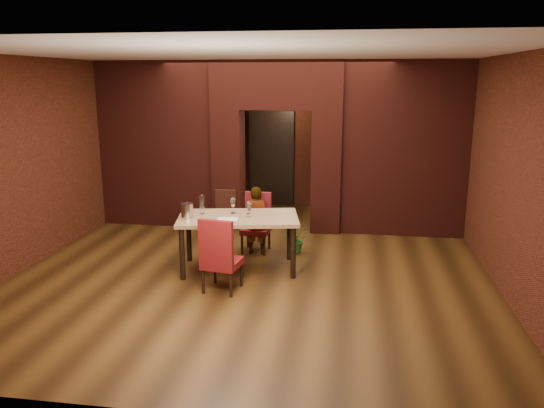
{
  "coord_description": "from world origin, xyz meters",
  "views": [
    {
      "loc": [
        1.43,
        -7.92,
        2.87
      ],
      "look_at": [
        0.21,
        0.0,
        0.96
      ],
      "focal_mm": 35.0,
      "sensor_mm": 36.0,
      "label": 1
    }
  ],
  "objects_px": {
    "chair_near": "(222,254)",
    "wine_glass_c": "(249,210)",
    "chair_far": "(256,223)",
    "person_seated": "(256,220)",
    "potted_plant": "(296,239)",
    "wine_bucket": "(187,211)",
    "dining_table": "(239,243)",
    "wine_glass_b": "(248,208)",
    "water_bottle": "(202,204)",
    "wine_glass_a": "(233,206)"
  },
  "relations": [
    {
      "from": "chair_near",
      "to": "water_bottle",
      "type": "distance_m",
      "value": 1.17
    },
    {
      "from": "person_seated",
      "to": "wine_glass_b",
      "type": "distance_m",
      "value": 0.72
    },
    {
      "from": "wine_glass_c",
      "to": "potted_plant",
      "type": "bearing_deg",
      "value": 56.71
    },
    {
      "from": "potted_plant",
      "to": "wine_glass_b",
      "type": "bearing_deg",
      "value": -131.54
    },
    {
      "from": "dining_table",
      "to": "wine_glass_c",
      "type": "distance_m",
      "value": 0.55
    },
    {
      "from": "wine_bucket",
      "to": "water_bottle",
      "type": "relative_size",
      "value": 0.74
    },
    {
      "from": "water_bottle",
      "to": "wine_glass_c",
      "type": "bearing_deg",
      "value": -7.15
    },
    {
      "from": "person_seated",
      "to": "potted_plant",
      "type": "bearing_deg",
      "value": -164.39
    },
    {
      "from": "dining_table",
      "to": "wine_bucket",
      "type": "bearing_deg",
      "value": -174.16
    },
    {
      "from": "dining_table",
      "to": "wine_glass_c",
      "type": "relative_size",
      "value": 8.53
    },
    {
      "from": "wine_glass_c",
      "to": "water_bottle",
      "type": "height_order",
      "value": "water_bottle"
    },
    {
      "from": "chair_near",
      "to": "water_bottle",
      "type": "height_order",
      "value": "water_bottle"
    },
    {
      "from": "dining_table",
      "to": "chair_far",
      "type": "distance_m",
      "value": 0.89
    },
    {
      "from": "dining_table",
      "to": "chair_near",
      "type": "xyz_separation_m",
      "value": [
        -0.04,
        -0.85,
        0.11
      ]
    },
    {
      "from": "person_seated",
      "to": "wine_glass_a",
      "type": "relative_size",
      "value": 4.94
    },
    {
      "from": "wine_bucket",
      "to": "dining_table",
      "type": "bearing_deg",
      "value": 16.56
    },
    {
      "from": "dining_table",
      "to": "water_bottle",
      "type": "relative_size",
      "value": 5.95
    },
    {
      "from": "dining_table",
      "to": "chair_near",
      "type": "height_order",
      "value": "chair_near"
    },
    {
      "from": "chair_far",
      "to": "wine_glass_c",
      "type": "distance_m",
      "value": 1.01
    },
    {
      "from": "chair_far",
      "to": "wine_glass_a",
      "type": "xyz_separation_m",
      "value": [
        -0.22,
        -0.71,
        0.46
      ]
    },
    {
      "from": "person_seated",
      "to": "water_bottle",
      "type": "height_order",
      "value": "person_seated"
    },
    {
      "from": "chair_far",
      "to": "wine_glass_c",
      "type": "bearing_deg",
      "value": -81.67
    },
    {
      "from": "person_seated",
      "to": "wine_glass_b",
      "type": "xyz_separation_m",
      "value": [
        -0.01,
        -0.62,
        0.36
      ]
    },
    {
      "from": "chair_near",
      "to": "wine_bucket",
      "type": "xyz_separation_m",
      "value": [
        -0.68,
        0.64,
        0.42
      ]
    },
    {
      "from": "wine_glass_b",
      "to": "chair_far",
      "type": "bearing_deg",
      "value": 91.65
    },
    {
      "from": "chair_far",
      "to": "wine_glass_a",
      "type": "bearing_deg",
      "value": -103.44
    },
    {
      "from": "chair_near",
      "to": "wine_glass_a",
      "type": "distance_m",
      "value": 1.11
    },
    {
      "from": "wine_glass_b",
      "to": "wine_bucket",
      "type": "bearing_deg",
      "value": -155.98
    },
    {
      "from": "chair_near",
      "to": "chair_far",
      "type": "bearing_deg",
      "value": -86.27
    },
    {
      "from": "water_bottle",
      "to": "wine_bucket",
      "type": "bearing_deg",
      "value": -116.32
    },
    {
      "from": "chair_far",
      "to": "chair_near",
      "type": "height_order",
      "value": "chair_near"
    },
    {
      "from": "wine_glass_c",
      "to": "water_bottle",
      "type": "relative_size",
      "value": 0.7
    },
    {
      "from": "chair_near",
      "to": "wine_glass_c",
      "type": "xyz_separation_m",
      "value": [
        0.22,
        0.83,
        0.42
      ]
    },
    {
      "from": "wine_glass_a",
      "to": "person_seated",
      "type": "bearing_deg",
      "value": 67.98
    },
    {
      "from": "wine_glass_b",
      "to": "water_bottle",
      "type": "height_order",
      "value": "water_bottle"
    },
    {
      "from": "person_seated",
      "to": "wine_glass_c",
      "type": "relative_size",
      "value": 5.47
    },
    {
      "from": "wine_glass_b",
      "to": "water_bottle",
      "type": "relative_size",
      "value": 0.63
    },
    {
      "from": "person_seated",
      "to": "potted_plant",
      "type": "distance_m",
      "value": 0.75
    },
    {
      "from": "person_seated",
      "to": "wine_glass_a",
      "type": "xyz_separation_m",
      "value": [
        -0.25,
        -0.61,
        0.38
      ]
    },
    {
      "from": "wine_glass_a",
      "to": "potted_plant",
      "type": "distance_m",
      "value": 1.37
    },
    {
      "from": "chair_near",
      "to": "wine_bucket",
      "type": "relative_size",
      "value": 4.72
    },
    {
      "from": "dining_table",
      "to": "wine_bucket",
      "type": "distance_m",
      "value": 0.92
    },
    {
      "from": "dining_table",
      "to": "person_seated",
      "type": "distance_m",
      "value": 0.81
    },
    {
      "from": "person_seated",
      "to": "potted_plant",
      "type": "height_order",
      "value": "person_seated"
    },
    {
      "from": "chair_near",
      "to": "wine_glass_c",
      "type": "distance_m",
      "value": 0.95
    },
    {
      "from": "dining_table",
      "to": "potted_plant",
      "type": "height_order",
      "value": "dining_table"
    },
    {
      "from": "chair_far",
      "to": "person_seated",
      "type": "height_order",
      "value": "person_seated"
    },
    {
      "from": "wine_bucket",
      "to": "person_seated",
      "type": "bearing_deg",
      "value": 49.47
    },
    {
      "from": "potted_plant",
      "to": "dining_table",
      "type": "bearing_deg",
      "value": -130.83
    },
    {
      "from": "wine_glass_a",
      "to": "water_bottle",
      "type": "height_order",
      "value": "water_bottle"
    }
  ]
}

